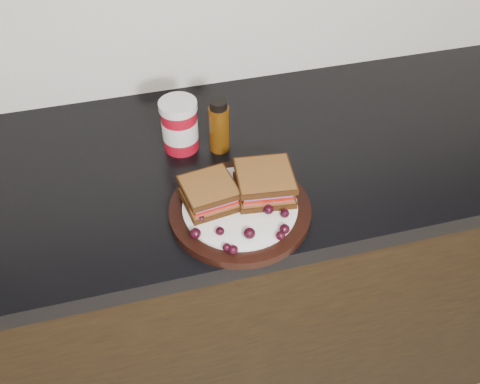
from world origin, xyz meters
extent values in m
cube|color=black|center=(0.00, 1.70, 0.43)|extent=(3.96, 0.58, 0.86)
cube|color=black|center=(0.00, 1.70, 0.88)|extent=(3.98, 0.60, 0.04)
cylinder|color=black|center=(0.02, 1.53, 0.91)|extent=(0.28, 0.28, 0.02)
ellipsoid|color=black|center=(-0.08, 1.47, 0.93)|extent=(0.02, 0.02, 0.02)
ellipsoid|color=black|center=(-0.03, 1.46, 0.93)|extent=(0.02, 0.02, 0.02)
ellipsoid|color=black|center=(-0.03, 1.42, 0.93)|extent=(0.02, 0.02, 0.01)
ellipsoid|color=black|center=(-0.02, 1.41, 0.93)|extent=(0.02, 0.02, 0.02)
ellipsoid|color=black|center=(0.02, 1.44, 0.93)|extent=(0.02, 0.02, 0.02)
ellipsoid|color=black|center=(0.02, 1.45, 0.93)|extent=(0.02, 0.02, 0.02)
ellipsoid|color=black|center=(0.07, 1.42, 0.93)|extent=(0.02, 0.02, 0.02)
ellipsoid|color=black|center=(0.08, 1.44, 0.93)|extent=(0.02, 0.02, 0.02)
ellipsoid|color=black|center=(0.10, 1.48, 0.93)|extent=(0.02, 0.02, 0.02)
ellipsoid|color=black|center=(0.07, 1.49, 0.93)|extent=(0.02, 0.02, 0.02)
ellipsoid|color=black|center=(0.11, 1.54, 0.93)|extent=(0.02, 0.02, 0.02)
ellipsoid|color=black|center=(0.09, 1.54, 0.93)|extent=(0.02, 0.02, 0.02)
ellipsoid|color=black|center=(0.09, 1.56, 0.93)|extent=(0.02, 0.02, 0.02)
ellipsoid|color=black|center=(-0.03, 1.59, 0.93)|extent=(0.02, 0.02, 0.02)
ellipsoid|color=black|center=(-0.04, 1.56, 0.93)|extent=(0.02, 0.02, 0.01)
ellipsoid|color=black|center=(-0.04, 1.54, 0.93)|extent=(0.02, 0.02, 0.02)
ellipsoid|color=black|center=(-0.06, 1.50, 0.93)|extent=(0.02, 0.02, 0.01)
ellipsoid|color=black|center=(-0.03, 1.56, 0.93)|extent=(0.02, 0.02, 0.02)
ellipsoid|color=black|center=(-0.06, 1.55, 0.93)|extent=(0.02, 0.02, 0.02)
ellipsoid|color=black|center=(-0.06, 1.53, 0.93)|extent=(0.02, 0.02, 0.02)
cylinder|color=maroon|center=(-0.05, 1.76, 0.96)|extent=(0.10, 0.10, 0.12)
cylinder|color=#482707|center=(0.03, 1.74, 0.96)|extent=(0.05, 0.05, 0.13)
camera|label=1|loc=(-0.17, 0.82, 1.67)|focal=40.00mm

